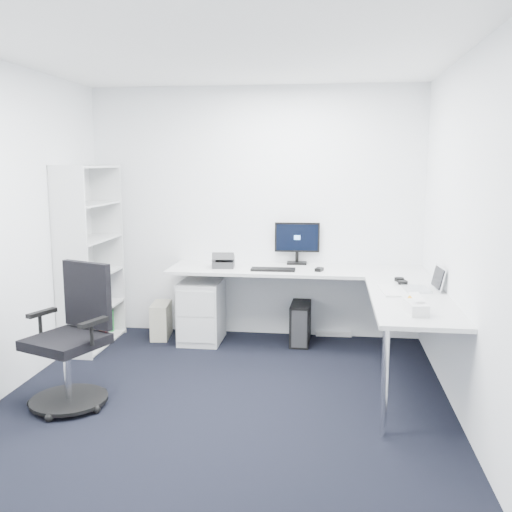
# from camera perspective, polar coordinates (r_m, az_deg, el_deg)

# --- Properties ---
(ground) EXTENTS (4.20, 4.20, 0.00)m
(ground) POSITION_cam_1_polar(r_m,az_deg,el_deg) (4.55, -3.74, -15.33)
(ground) COLOR black
(ceiling) EXTENTS (4.20, 4.20, 0.00)m
(ceiling) POSITION_cam_1_polar(r_m,az_deg,el_deg) (4.21, -4.15, 20.32)
(ceiling) COLOR white
(wall_back) EXTENTS (3.60, 0.02, 2.70)m
(wall_back) POSITION_cam_1_polar(r_m,az_deg,el_deg) (6.23, -0.11, 4.32)
(wall_back) COLOR white
(wall_back) RESTS_ON ground
(wall_front) EXTENTS (3.60, 0.02, 2.70)m
(wall_front) POSITION_cam_1_polar(r_m,az_deg,el_deg) (2.19, -14.92, -5.52)
(wall_front) COLOR white
(wall_front) RESTS_ON ground
(wall_right) EXTENTS (0.02, 4.20, 2.70)m
(wall_right) POSITION_cam_1_polar(r_m,az_deg,el_deg) (4.20, 20.90, 1.24)
(wall_right) COLOR white
(wall_right) RESTS_ON ground
(l_desk) EXTENTS (2.78, 1.56, 0.81)m
(l_desk) POSITION_cam_1_polar(r_m,az_deg,el_deg) (5.66, 4.51, -5.96)
(l_desk) COLOR silver
(l_desk) RESTS_ON ground
(drawer_pedestal) EXTENTS (0.43, 0.53, 0.66)m
(drawer_pedestal) POSITION_cam_1_polar(r_m,az_deg,el_deg) (6.13, -5.46, -5.51)
(drawer_pedestal) COLOR silver
(drawer_pedestal) RESTS_ON ground
(bookshelf) EXTENTS (0.36, 0.94, 1.87)m
(bookshelf) POSITION_cam_1_polar(r_m,az_deg,el_deg) (6.10, -16.27, -0.09)
(bookshelf) COLOR silver
(bookshelf) RESTS_ON ground
(task_chair) EXTENTS (0.81, 0.81, 1.11)m
(task_chair) POSITION_cam_1_polar(r_m,az_deg,el_deg) (4.69, -18.50, -7.75)
(task_chair) COLOR black
(task_chair) RESTS_ON ground
(black_pc_tower) EXTENTS (0.21, 0.45, 0.43)m
(black_pc_tower) POSITION_cam_1_polar(r_m,az_deg,el_deg) (6.08, 4.46, -6.73)
(black_pc_tower) COLOR black
(black_pc_tower) RESTS_ON ground
(beige_pc_tower) EXTENTS (0.23, 0.42, 0.38)m
(beige_pc_tower) POSITION_cam_1_polar(r_m,az_deg,el_deg) (6.36, -9.46, -6.35)
(beige_pc_tower) COLOR #BCB89F
(beige_pc_tower) RESTS_ON ground
(power_strip) EXTENTS (0.39, 0.08, 0.04)m
(power_strip) POSITION_cam_1_polar(r_m,az_deg,el_deg) (6.41, 7.77, -7.73)
(power_strip) COLOR silver
(power_strip) RESTS_ON ground
(monitor) EXTENTS (0.49, 0.17, 0.46)m
(monitor) POSITION_cam_1_polar(r_m,az_deg,el_deg) (6.14, 4.13, 1.34)
(monitor) COLOR black
(monitor) RESTS_ON l_desk
(black_keyboard) EXTENTS (0.45, 0.17, 0.02)m
(black_keyboard) POSITION_cam_1_polar(r_m,az_deg,el_deg) (5.79, 1.72, -1.35)
(black_keyboard) COLOR black
(black_keyboard) RESTS_ON l_desk
(mouse) EXTENTS (0.09, 0.12, 0.03)m
(mouse) POSITION_cam_1_polar(r_m,az_deg,el_deg) (5.79, 6.34, -1.35)
(mouse) COLOR black
(mouse) RESTS_ON l_desk
(desk_phone) EXTENTS (0.25, 0.25, 0.16)m
(desk_phone) POSITION_cam_1_polar(r_m,az_deg,el_deg) (5.96, -3.27, -0.39)
(desk_phone) COLOR #292A2C
(desk_phone) RESTS_ON l_desk
(laptop) EXTENTS (0.33, 0.32, 0.21)m
(laptop) POSITION_cam_1_polar(r_m,az_deg,el_deg) (5.08, 15.79, -2.12)
(laptop) COLOR silver
(laptop) RESTS_ON l_desk
(white_keyboard) EXTENTS (0.16, 0.46, 0.01)m
(white_keyboard) POSITION_cam_1_polar(r_m,az_deg,el_deg) (4.99, 13.12, -3.38)
(white_keyboard) COLOR silver
(white_keyboard) RESTS_ON l_desk
(headphones) EXTENTS (0.16, 0.22, 0.06)m
(headphones) POSITION_cam_1_polar(r_m,az_deg,el_deg) (5.37, 14.31, -2.31)
(headphones) COLOR black
(headphones) RESTS_ON l_desk
(orange_fruit) EXTENTS (0.08, 0.08, 0.08)m
(orange_fruit) POSITION_cam_1_polar(r_m,az_deg,el_deg) (4.56, 15.36, -4.26)
(orange_fruit) COLOR orange
(orange_fruit) RESTS_ON l_desk
(tissue_box) EXTENTS (0.16, 0.26, 0.09)m
(tissue_box) POSITION_cam_1_polar(r_m,az_deg,el_deg) (4.31, 15.72, -5.02)
(tissue_box) COLOR silver
(tissue_box) RESTS_ON l_desk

